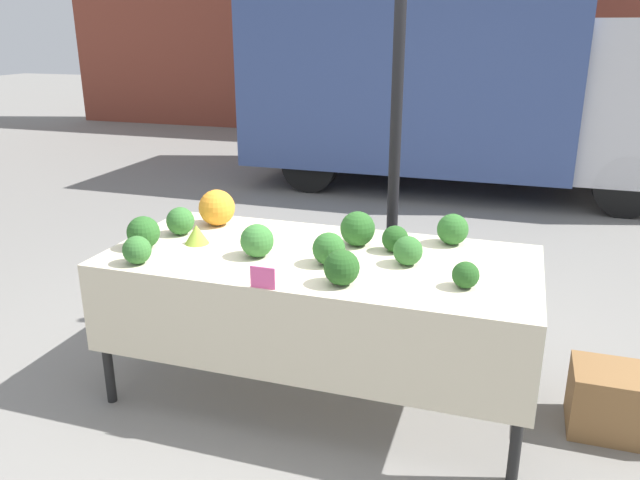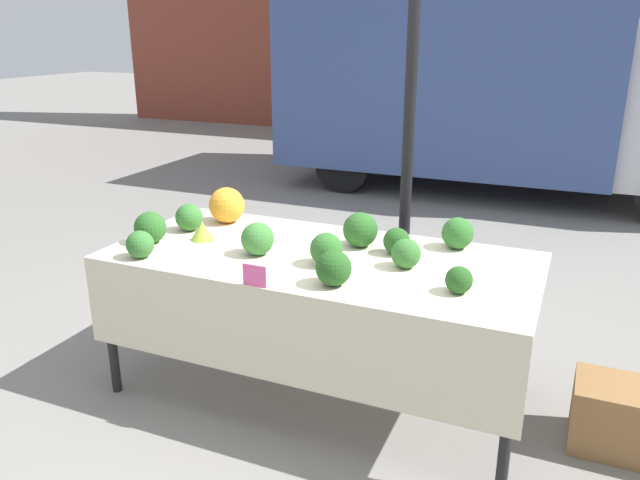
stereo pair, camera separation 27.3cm
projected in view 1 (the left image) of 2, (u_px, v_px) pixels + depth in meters
ground_plane at (320, 390)px, 3.40m from camera, size 40.00×40.00×0.00m
tent_pole at (395, 140)px, 3.76m from camera, size 0.07×0.07×2.46m
parked_truck at (454, 71)px, 7.49m from camera, size 5.11×2.22×2.61m
market_table at (316, 275)px, 3.11m from camera, size 2.15×0.99×0.79m
orange_cauliflower at (217, 208)px, 3.59m from camera, size 0.21×0.21×0.21m
romanesco_head at (197, 234)px, 3.30m from camera, size 0.13×0.13×0.10m
broccoli_head_0 at (137, 250)px, 3.01m from camera, size 0.14×0.14×0.14m
broccoli_head_1 at (143, 232)px, 3.22m from camera, size 0.17×0.17×0.17m
broccoli_head_2 at (180, 221)px, 3.44m from camera, size 0.15×0.15×0.15m
broccoli_head_3 at (408, 251)px, 2.99m from camera, size 0.14×0.14×0.14m
broccoli_head_4 at (257, 241)px, 3.10m from camera, size 0.17×0.17×0.17m
broccoli_head_5 at (466, 275)px, 2.73m from camera, size 0.12×0.12×0.12m
broccoli_head_6 at (358, 229)px, 3.26m from camera, size 0.18×0.18×0.18m
broccoli_head_7 at (342, 267)px, 2.76m from camera, size 0.16×0.16×0.16m
broccoli_head_8 at (395, 239)px, 3.17m from camera, size 0.14×0.14×0.14m
broccoli_head_9 at (453, 229)px, 3.28m from camera, size 0.16×0.16×0.16m
broccoli_head_10 at (329, 249)px, 3.00m from camera, size 0.16×0.16×0.16m
price_sign at (263, 278)px, 2.73m from camera, size 0.12×0.01×0.10m
produce_crate at (625, 403)px, 3.00m from camera, size 0.51×0.32×0.32m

